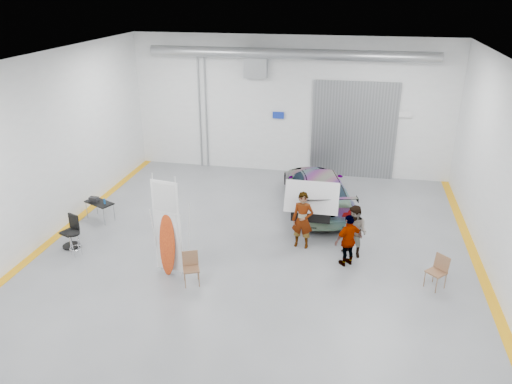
% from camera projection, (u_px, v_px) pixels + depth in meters
% --- Properties ---
extents(ground, '(16.00, 16.00, 0.00)m').
position_uv_depth(ground, '(253.00, 258.00, 15.66)').
color(ground, slate).
rests_on(ground, ground).
extents(room_shell, '(14.02, 16.18, 6.01)m').
position_uv_depth(room_shell, '(274.00, 114.00, 16.03)').
color(room_shell, silver).
rests_on(room_shell, ground).
extents(sedan_car, '(3.39, 5.63, 1.53)m').
position_uv_depth(sedan_car, '(317.00, 189.00, 18.90)').
color(sedan_car, silver).
rests_on(sedan_car, ground).
extents(person_a, '(0.73, 0.52, 1.90)m').
position_uv_depth(person_a, '(303.00, 220.00, 15.99)').
color(person_a, '#845C48').
rests_on(person_a, ground).
extents(person_b, '(1.04, 0.98, 1.70)m').
position_uv_depth(person_b, '(355.00, 232.00, 15.47)').
color(person_b, teal).
rests_on(person_b, ground).
extents(person_c, '(1.00, 0.91, 1.66)m').
position_uv_depth(person_c, '(348.00, 240.00, 14.98)').
color(person_c, '#995833').
rests_on(person_c, ground).
extents(surfboard_display, '(0.88, 0.34, 3.12)m').
position_uv_depth(surfboard_display, '(169.00, 236.00, 14.34)').
color(surfboard_display, white).
rests_on(surfboard_display, ground).
extents(folding_chair_near, '(0.59, 0.63, 0.95)m').
position_uv_depth(folding_chair_near, '(192.00, 275.00, 14.22)').
color(folding_chair_near, brown).
rests_on(folding_chair_near, ground).
extents(folding_chair_far, '(0.64, 0.72, 0.97)m').
position_uv_depth(folding_chair_far, '(435.00, 278.00, 14.04)').
color(folding_chair_far, brown).
rests_on(folding_chair_far, ground).
extents(shop_stool, '(0.40, 0.40, 0.78)m').
position_uv_depth(shop_stool, '(75.00, 244.00, 15.69)').
color(shop_stool, black).
rests_on(shop_stool, ground).
extents(work_table, '(1.20, 0.93, 0.88)m').
position_uv_depth(work_table, '(98.00, 202.00, 17.97)').
color(work_table, gray).
rests_on(work_table, ground).
extents(office_chair, '(0.61, 0.64, 1.06)m').
position_uv_depth(office_chair, '(71.00, 233.00, 16.20)').
color(office_chair, black).
rests_on(office_chair, ground).
extents(trunk_lid, '(1.78, 1.08, 0.04)m').
position_uv_depth(trunk_lid, '(312.00, 194.00, 16.44)').
color(trunk_lid, silver).
rests_on(trunk_lid, sedan_car).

